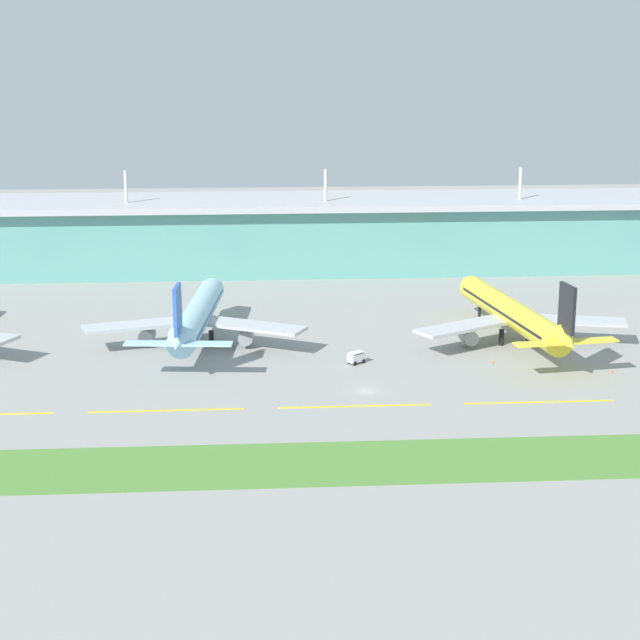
{
  "coord_description": "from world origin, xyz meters",
  "views": [
    {
      "loc": [
        -21.42,
        -186.47,
        62.97
      ],
      "look_at": [
        -6.99,
        27.09,
        7.0
      ],
      "focal_mm": 58.48,
      "sensor_mm": 36.0,
      "label": 1
    }
  ],
  "objects_px": {
    "safety_cone_nose_front": "(493,362)",
    "airliner_far_middle": "(514,314)",
    "airliner_near_middle": "(197,316)",
    "baggage_cart": "(356,358)",
    "safety_cone_left_wingtip": "(612,371)"
  },
  "relations": [
    {
      "from": "airliner_near_middle",
      "to": "safety_cone_nose_front",
      "type": "xyz_separation_m",
      "value": [
        61.39,
        -18.08,
        -6.09
      ]
    },
    {
      "from": "baggage_cart",
      "to": "safety_cone_nose_front",
      "type": "distance_m",
      "value": 28.2
    },
    {
      "from": "baggage_cart",
      "to": "safety_cone_left_wingtip",
      "type": "xyz_separation_m",
      "value": [
        50.47,
        -9.74,
        -0.91
      ]
    },
    {
      "from": "airliner_near_middle",
      "to": "airliner_far_middle",
      "type": "relative_size",
      "value": 0.96
    },
    {
      "from": "airliner_near_middle",
      "to": "airliner_far_middle",
      "type": "xyz_separation_m",
      "value": [
        69.26,
        -2.89,
        0.0
      ]
    },
    {
      "from": "airliner_far_middle",
      "to": "baggage_cart",
      "type": "xyz_separation_m",
      "value": [
        -36.0,
        -13.36,
        -5.18
      ]
    },
    {
      "from": "airliner_far_middle",
      "to": "safety_cone_left_wingtip",
      "type": "xyz_separation_m",
      "value": [
        14.47,
        -23.09,
        -6.1
      ]
    },
    {
      "from": "safety_cone_nose_front",
      "to": "airliner_far_middle",
      "type": "bearing_deg",
      "value": 62.6
    },
    {
      "from": "airliner_near_middle",
      "to": "safety_cone_nose_front",
      "type": "height_order",
      "value": "airliner_near_middle"
    },
    {
      "from": "airliner_far_middle",
      "to": "safety_cone_nose_front",
      "type": "bearing_deg",
      "value": -117.4
    },
    {
      "from": "baggage_cart",
      "to": "safety_cone_left_wingtip",
      "type": "bearing_deg",
      "value": -10.92
    },
    {
      "from": "airliner_far_middle",
      "to": "baggage_cart",
      "type": "relative_size",
      "value": 15.67
    },
    {
      "from": "airliner_far_middle",
      "to": "baggage_cart",
      "type": "height_order",
      "value": "airliner_far_middle"
    },
    {
      "from": "airliner_far_middle",
      "to": "baggage_cart",
      "type": "bearing_deg",
      "value": -159.65
    },
    {
      "from": "baggage_cart",
      "to": "airliner_far_middle",
      "type": "bearing_deg",
      "value": 20.35
    }
  ]
}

